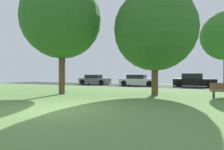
# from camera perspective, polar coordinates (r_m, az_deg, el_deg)

# --- Properties ---
(ground_plane) EXTENTS (44.00, 44.00, 0.00)m
(ground_plane) POSITION_cam_1_polar(r_m,az_deg,el_deg) (7.92, -16.36, -10.04)
(ground_plane) COLOR #5B8442
(road_strip) EXTENTS (44.00, 6.40, 0.01)m
(road_strip) POSITION_cam_1_polar(r_m,az_deg,el_deg) (22.55, 11.07, -3.28)
(road_strip) COLOR #28282B
(road_strip) RESTS_ON ground_plane
(maple_tree_far) EXTENTS (5.51, 5.51, 7.15)m
(maple_tree_far) POSITION_cam_1_polar(r_m,az_deg,el_deg) (13.04, 13.15, 13.45)
(maple_tree_far) COLOR brown
(maple_tree_far) RESTS_ON ground_plane
(oak_tree_center) EXTENTS (5.57, 5.57, 8.08)m
(oak_tree_center) POSITION_cam_1_polar(r_m,az_deg,el_deg) (13.99, -15.32, 16.34)
(oak_tree_center) COLOR brown
(oak_tree_center) RESTS_ON ground_plane
(parked_car_grey) EXTENTS (4.12, 1.94, 1.31)m
(parked_car_grey) POSITION_cam_1_polar(r_m,az_deg,el_deg) (25.24, -5.44, -1.52)
(parked_car_grey) COLOR slate
(parked_car_grey) RESTS_ON ground_plane
(parked_car_white) EXTENTS (4.40, 2.05, 1.33)m
(parked_car_white) POSITION_cam_1_polar(r_m,az_deg,el_deg) (22.60, 8.05, -1.71)
(parked_car_white) COLOR white
(parked_car_white) RESTS_ON ground_plane
(parked_car_black) EXTENTS (4.32, 2.09, 1.48)m
(parked_car_black) POSITION_cam_1_polar(r_m,az_deg,el_deg) (22.26, 23.96, -1.63)
(parked_car_black) COLOR black
(parked_car_black) RESTS_ON ground_plane
(street_lamp_post) EXTENTS (0.14, 0.14, 4.50)m
(street_lamp_post) POSITION_cam_1_polar(r_m,az_deg,el_deg) (23.19, -14.47, 2.37)
(street_lamp_post) COLOR #2D2D33
(street_lamp_post) RESTS_ON ground_plane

